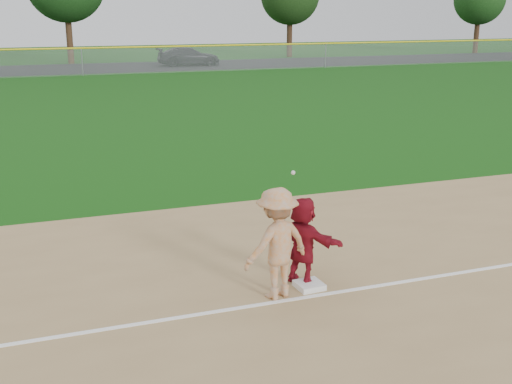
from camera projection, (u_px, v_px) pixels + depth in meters
name	position (u px, v px, depth m)	size (l,w,h in m)	color
ground	(284.00, 281.00, 11.73)	(160.00, 160.00, 0.00)	#12490E
foul_line	(301.00, 298.00, 11.00)	(60.00, 0.10, 0.01)	white
parking_asphalt	(76.00, 69.00, 53.37)	(120.00, 10.00, 0.01)	black
first_base	(309.00, 285.00, 11.40)	(0.46, 0.46, 0.10)	white
base_runner	(303.00, 241.00, 11.42)	(1.50, 0.48, 1.61)	maroon
car_right	(188.00, 56.00, 55.91)	(2.22, 5.46, 1.58)	black
first_base_play	(277.00, 243.00, 10.82)	(1.40, 1.04, 2.17)	#A5A5A7
outfield_fence	(81.00, 49.00, 47.40)	(110.00, 0.12, 110.00)	#999EA0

